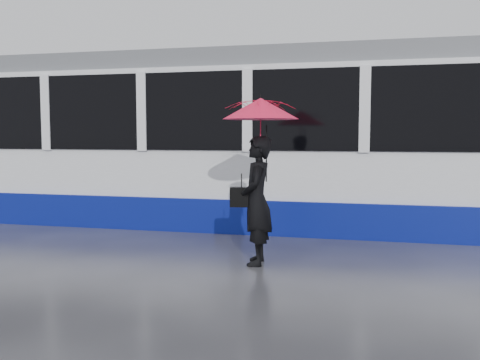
# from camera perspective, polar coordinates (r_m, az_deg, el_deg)

# --- Properties ---
(ground) EXTENTS (90.00, 90.00, 0.00)m
(ground) POSITION_cam_1_polar(r_m,az_deg,el_deg) (8.46, -3.50, -7.28)
(ground) COLOR #28282D
(ground) RESTS_ON ground
(rails) EXTENTS (34.00, 1.51, 0.02)m
(rails) POSITION_cam_1_polar(r_m,az_deg,el_deg) (10.83, 0.49, -4.55)
(rails) COLOR #3F3D38
(rails) RESTS_ON ground
(tram) EXTENTS (26.00, 2.56, 3.35)m
(tram) POSITION_cam_1_polar(r_m,az_deg,el_deg) (10.52, 5.00, 4.07)
(tram) COLOR white
(tram) RESTS_ON ground
(woman) EXTENTS (0.52, 0.70, 1.76)m
(woman) POSITION_cam_1_polar(r_m,az_deg,el_deg) (7.30, 1.80, -2.21)
(woman) COLOR black
(woman) RESTS_ON ground
(umbrella) EXTENTS (1.18, 1.18, 1.19)m
(umbrella) POSITION_cam_1_polar(r_m,az_deg,el_deg) (7.23, 2.21, 6.04)
(umbrella) COLOR #FF157D
(umbrella) RESTS_ON ground
(handbag) EXTENTS (0.33, 0.18, 0.45)m
(handbag) POSITION_cam_1_polar(r_m,az_deg,el_deg) (7.36, 0.16, -1.82)
(handbag) COLOR black
(handbag) RESTS_ON ground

